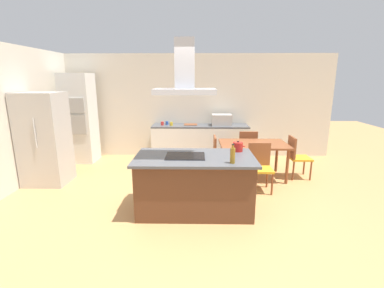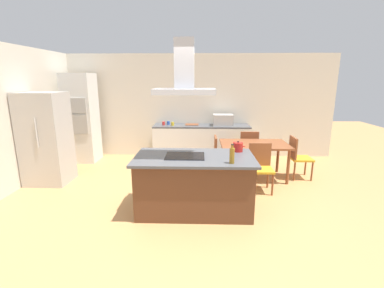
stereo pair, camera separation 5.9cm
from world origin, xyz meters
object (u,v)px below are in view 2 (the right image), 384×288
Objects in this scene: coffee_mug_red at (164,123)px; cooktop at (185,156)px; countertop_microwave at (223,120)px; dining_table at (254,147)px; wall_oven_stack at (82,118)px; cutting_board at (192,124)px; tea_kettle at (238,147)px; olive_oil_bottle at (232,155)px; refrigerator at (46,139)px; coffee_mug_blue at (168,123)px; chair_at_right_end at (297,155)px; chair_at_left_end at (210,154)px; range_hood at (184,77)px; chair_facing_back_wall at (248,147)px; coffee_mug_yellow at (173,124)px; chair_facing_island at (260,164)px.

cooktop is at bearing -75.99° from coffee_mug_red.
dining_table is (0.55, -1.36, -0.37)m from countertop_microwave.
countertop_microwave is 3.58m from wall_oven_stack.
cutting_board is at bearing 89.65° from cooktop.
tea_kettle is 0.77× the size of olive_oil_bottle.
cutting_board is at bearing 5.37° from coffee_mug_red.
refrigerator is 1.30× the size of dining_table.
cutting_board is 0.19× the size of refrigerator.
refrigerator is at bearing 157.36° from olive_oil_bottle.
cutting_board is at bearing -0.80° from coffee_mug_blue.
coffee_mug_blue reaches higher than chair_at_right_end.
dining_table is 0.93m from chair_at_left_end.
chair_at_left_end is 0.99× the size of range_hood.
countertop_microwave is 5.56× the size of coffee_mug_blue.
coffee_mug_red is 2.23m from chair_facing_back_wall.
refrigerator is at bearing 158.18° from range_hood.
countertop_microwave is (-0.04, 2.56, 0.06)m from tea_kettle.
coffee_mug_yellow is at bearing 99.60° from range_hood.
chair_facing_back_wall is at bearing 14.07° from refrigerator.
cooktop is 6.67× the size of coffee_mug_red.
cooktop is at bearing -80.40° from coffee_mug_yellow.
chair_at_right_end is at bearing 36.01° from chair_facing_island.
coffee_mug_yellow is 0.10× the size of chair_facing_back_wall.
cutting_board reaches higher than chair_facing_back_wall.
chair_at_left_end is at bearing -19.29° from wall_oven_stack.
tea_kettle is 0.15× the size of dining_table.
countertop_microwave reaches higher than tea_kettle.
coffee_mug_red is 0.25m from coffee_mug_yellow.
cooktop is at bearing -131.96° from dining_table.
cutting_board is 3.37m from refrigerator.
chair_at_right_end is 1.13m from chair_facing_island.
cooktop is 0.33× the size of refrigerator.
tea_kettle is at bearing -105.29° from chair_facing_back_wall.
chair_at_right_end is (1.43, 1.20, -0.47)m from tea_kettle.
coffee_mug_red is 0.10× the size of chair_facing_back_wall.
refrigerator is 4.35m from chair_facing_back_wall.
coffee_mug_yellow is at bearing -13.30° from coffee_mug_red.
olive_oil_bottle is at bearing -68.52° from coffee_mug_blue.
chair_at_left_end is at bearing -53.28° from coffee_mug_blue.
coffee_mug_blue and coffee_mug_yellow have the same top height.
chair_at_left_end is (-0.40, 1.20, -0.47)m from tea_kettle.
cooktop is 2.61m from chair_facing_back_wall.
chair_facing_back_wall and chair_facing_island have the same top height.
chair_at_left_end is at bearing -143.99° from chair_facing_back_wall.
coffee_mug_blue is 0.10× the size of chair_facing_back_wall.
tea_kettle is 0.88m from chair_facing_island.
chair_facing_island is (1.37, 0.86, -0.40)m from cooktop.
refrigerator is 2.04× the size of chair_facing_back_wall.
cutting_board is 2.79m from wall_oven_stack.
chair_at_right_end and chair_facing_back_wall have the same top height.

